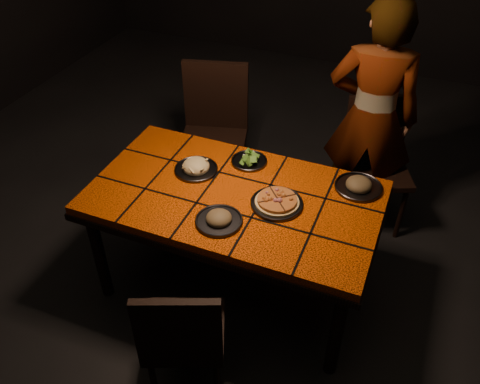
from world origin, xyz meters
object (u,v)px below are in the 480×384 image
at_px(dining_table, 234,205).
at_px(chair_near, 183,335).
at_px(chair_far_left, 214,125).
at_px(plate_pizza, 277,202).
at_px(diner, 371,118).
at_px(chair_far_right, 375,155).
at_px(plate_pasta, 196,167).

bearing_deg(dining_table, chair_near, -85.65).
distance_m(chair_near, chair_far_left, 1.73).
distance_m(chair_far_left, plate_pizza, 1.16).
distance_m(chair_far_left, diner, 1.11).
relative_size(chair_far_right, diner, 0.57).
relative_size(plate_pizza, plate_pasta, 1.32).
xyz_separation_m(dining_table, chair_near, (0.06, -0.78, -0.18)).
distance_m(dining_table, chair_far_right, 1.19).
distance_m(dining_table, plate_pizza, 0.27).
height_order(dining_table, diner, diner).
xyz_separation_m(chair_far_right, plate_pizza, (-0.38, -1.00, 0.24)).
xyz_separation_m(chair_far_right, diner, (-0.07, -0.03, 0.29)).
distance_m(dining_table, chair_near, 0.80).
bearing_deg(dining_table, plate_pizza, 0.04).
relative_size(chair_near, plate_pasta, 3.36).
bearing_deg(chair_far_right, chair_near, -131.66).
bearing_deg(plate_pasta, chair_far_left, 106.98).
relative_size(chair_far_left, diner, 0.63).
bearing_deg(chair_near, plate_pizza, -126.17).
relative_size(diner, plate_pasta, 6.41).
distance_m(diner, plate_pizza, 1.03).
bearing_deg(chair_far_right, plate_pizza, -134.68).
height_order(chair_near, chair_far_left, chair_far_left).
bearing_deg(plate_pizza, chair_near, -103.74).
bearing_deg(chair_far_left, plate_pasta, -88.44).
distance_m(chair_far_left, chair_far_right, 1.16).
height_order(chair_far_right, plate_pasta, chair_far_right).
relative_size(chair_far_left, chair_far_right, 1.11).
height_order(dining_table, chair_near, chair_near).
distance_m(dining_table, chair_far_left, 1.00).
distance_m(chair_near, chair_far_right, 1.87).
bearing_deg(dining_table, diner, 60.17).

